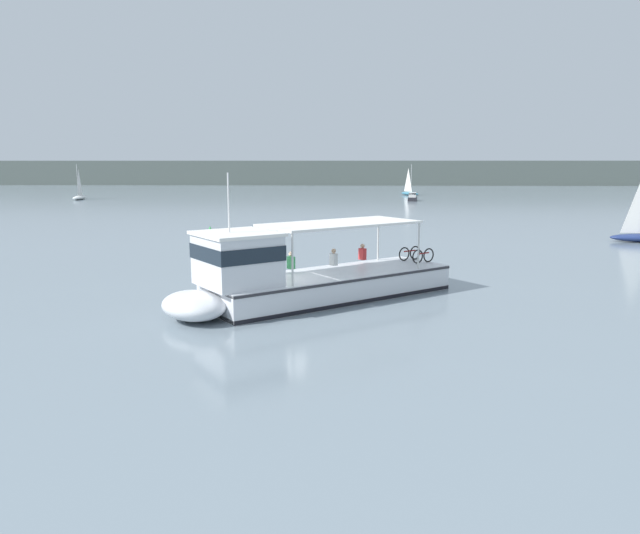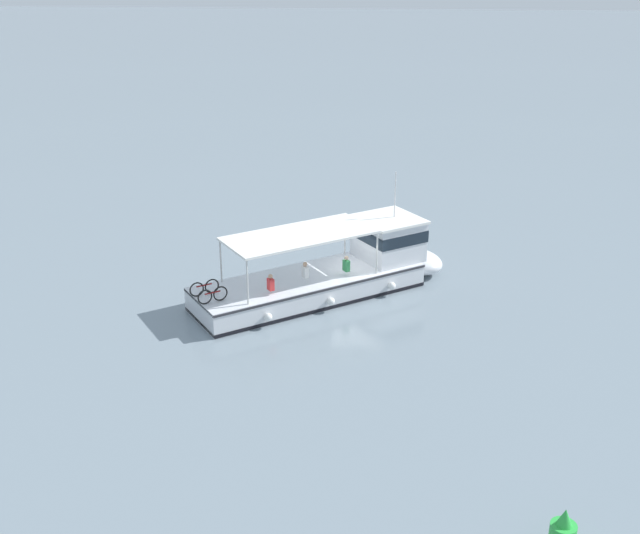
# 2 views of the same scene
# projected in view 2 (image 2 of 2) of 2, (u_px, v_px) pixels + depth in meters

# --- Properties ---
(ground_plane) EXTENTS (400.00, 400.00, 0.00)m
(ground_plane) POSITION_uv_depth(u_px,v_px,m) (360.00, 288.00, 36.21)
(ground_plane) COLOR gray
(ferry_main) EXTENTS (12.03, 10.09, 5.32)m
(ferry_main) POSITION_uv_depth(u_px,v_px,m) (339.00, 270.00, 35.54)
(ferry_main) COLOR silver
(ferry_main) RESTS_ON ground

